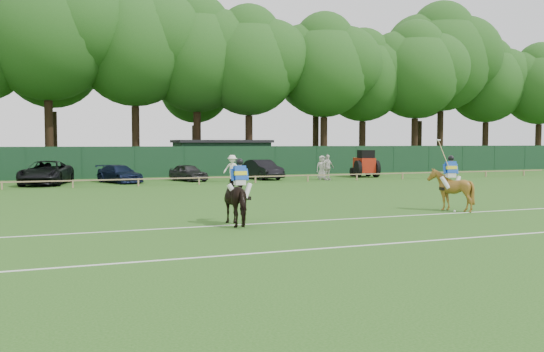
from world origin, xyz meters
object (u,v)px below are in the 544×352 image
horse_chestnut (450,190)px  spectator_right (322,168)px  suv_black (46,173)px  hatch_grey (188,172)px  estate_black (262,169)px  utility_shed (222,157)px  spectator_left (232,169)px  horse_dark (240,200)px  polo_ball (455,211)px  tractor (365,164)px  sedan_navy (120,174)px  spectator_mid (327,167)px

horse_chestnut → spectator_right: spectator_right is taller
suv_black → hatch_grey: bearing=14.6°
estate_black → spectator_right: 4.59m
spectator_right → utility_shed: utility_shed is taller
spectator_left → utility_shed: bearing=95.3°
hatch_grey → horse_dark: bearing=-117.8°
polo_ball → tractor: size_ratio=0.03×
hatch_grey → polo_ball: (5.88, -22.45, -0.58)m
polo_ball → utility_shed: bearing=91.9°
estate_black → hatch_grey: bearing=173.4°
utility_shed → horse_chestnut: bearing=-87.8°
estate_black → spectator_left: (-3.15, -2.45, 0.22)m
sedan_navy → spectator_left: 7.87m
horse_dark → estate_black: size_ratio=0.45×
suv_black → utility_shed: size_ratio=0.68×
spectator_left → suv_black: bearing=-172.7°
suv_black → sedan_navy: suv_black is taller
tractor → sedan_navy: bearing=-170.8°
estate_black → tractor: bearing=-10.9°
spectator_left → tractor: tractor is taller
horse_chestnut → suv_black: size_ratio=0.30×
horse_dark → tractor: (17.84, 22.36, 0.18)m
suv_black → hatch_grey: 9.69m
horse_dark → polo_ball: bearing=179.3°
horse_dark → estate_black: 24.61m
horse_chestnut → sedan_navy: size_ratio=0.41×
suv_black → hatch_grey: (9.69, 0.20, -0.17)m
spectator_mid → utility_shed: utility_shed is taller
spectator_right → polo_ball: spectator_right is taller
hatch_grey → utility_shed: 9.62m
horse_dark → spectator_mid: (13.26, 20.02, 0.09)m
spectator_right → hatch_grey: bearing=175.0°
estate_black → polo_ball: (0.09, -22.55, -0.70)m
hatch_grey → utility_shed: bearing=39.8°
horse_dark → sedan_navy: 22.63m
horse_dark → horse_chestnut: (9.35, 0.78, 0.01)m
utility_shed → tractor: 12.95m
spectator_mid → spectator_right: 0.67m
sedan_navy → polo_ball: size_ratio=47.45×
hatch_grey → spectator_left: bearing=-61.3°
spectator_mid → spectator_right: spectator_mid is taller
estate_black → utility_shed: utility_shed is taller
suv_black → utility_shed: 16.85m
horse_chestnut → spectator_mid: spectator_mid is taller
horse_chestnut → utility_shed: (-1.15, 30.22, 0.67)m
suv_black → tractor: bearing=13.0°
suv_black → estate_black: 15.47m
horse_chestnut → tractor: 23.19m
horse_chestnut → hatch_grey: 22.79m
spectator_right → horse_chestnut: bearing=-93.8°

